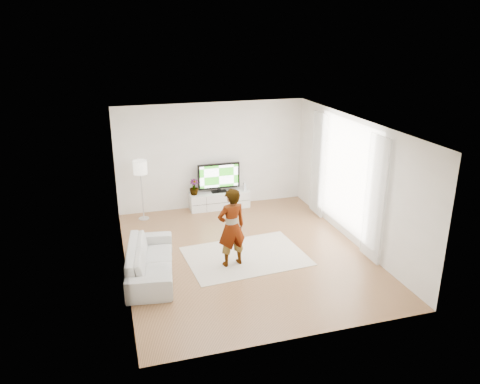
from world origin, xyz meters
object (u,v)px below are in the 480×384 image
object	(u,v)px
sofa	(150,260)
television	(219,177)
player	(231,227)
floor_lamp	(140,170)
media_console	(219,200)
rug	(246,256)

from	to	relation	value
sofa	television	bearing A→B (deg)	-26.56
player	floor_lamp	world-z (taller)	player
media_console	sofa	world-z (taller)	sofa
media_console	rug	bearing A→B (deg)	-93.07
media_console	floor_lamp	bearing A→B (deg)	-174.65
rug	player	bearing A→B (deg)	-144.79
television	floor_lamp	world-z (taller)	floor_lamp
media_console	sofa	xyz separation A→B (m)	(-2.16, -3.11, 0.09)
sofa	floor_lamp	distance (m)	3.08
television	rug	bearing A→B (deg)	-93.04
television	rug	distance (m)	3.05
rug	player	world-z (taller)	player
rug	sofa	bearing A→B (deg)	-173.92
media_console	sofa	distance (m)	3.79
television	sofa	world-z (taller)	television
sofa	floor_lamp	size ratio (longest dim) A/B	1.40
rug	sofa	world-z (taller)	sofa
television	media_console	bearing A→B (deg)	-90.00
media_console	sofa	size ratio (longest dim) A/B	0.74
rug	player	distance (m)	0.95
rug	player	size ratio (longest dim) A/B	1.51
media_console	player	xyz separation A→B (m)	(-0.53, -3.16, 0.61)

